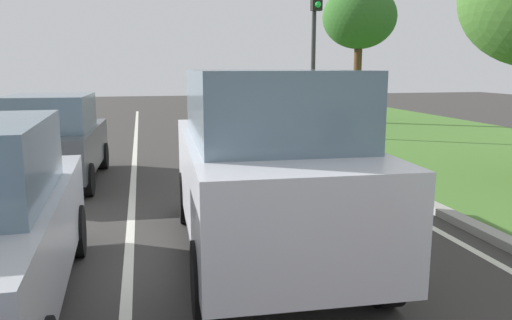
{
  "coord_description": "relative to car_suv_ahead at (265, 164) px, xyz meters",
  "views": [
    {
      "loc": [
        -0.47,
        2.76,
        2.32
      ],
      "look_at": [
        0.86,
        8.64,
        1.2
      ],
      "focal_mm": 35.5,
      "sensor_mm": 36.0,
      "label": 1
    }
  ],
  "objects": [
    {
      "name": "car_hatchback_far",
      "position": [
        -3.15,
        4.79,
        -0.28
      ],
      "size": [
        1.85,
        3.76,
        1.78
      ],
      "rotation": [
        0.0,
        0.0,
        -0.04
      ],
      "color": "#474C51",
      "rests_on": "ground"
    },
    {
      "name": "traffic_light_near_right",
      "position": [
        4.0,
        9.77,
        2.33
      ],
      "size": [
        0.32,
        0.5,
        5.24
      ],
      "color": "#2D2D2D",
      "rests_on": "ground"
    },
    {
      "name": "ground_plane",
      "position": [
        -0.95,
        5.44,
        -1.17
      ],
      "size": [
        60.0,
        60.0,
        0.0
      ],
      "primitive_type": "plane",
      "color": "#383533"
    },
    {
      "name": "lane_line_center",
      "position": [
        -1.65,
        5.44,
        -1.16
      ],
      "size": [
        0.12,
        32.0,
        0.01
      ],
      "primitive_type": "cube",
      "color": "silver",
      "rests_on": "ground"
    },
    {
      "name": "car_suv_ahead",
      "position": [
        0.0,
        0.0,
        0.0
      ],
      "size": [
        2.11,
        4.57,
        2.28
      ],
      "rotation": [
        0.0,
        0.0,
        -0.04
      ],
      "color": "silver",
      "rests_on": "ground"
    },
    {
      "name": "lane_line_right_edge",
      "position": [
        2.65,
        5.44,
        -1.16
      ],
      "size": [
        0.12,
        32.0,
        0.01
      ],
      "primitive_type": "cube",
      "color": "silver",
      "rests_on": "ground"
    },
    {
      "name": "tree_roadside_far",
      "position": [
        7.16,
        13.54,
        3.04
      ],
      "size": [
        2.93,
        2.93,
        5.49
      ],
      "color": "#4C331E",
      "rests_on": "ground"
    },
    {
      "name": "curb_right",
      "position": [
        3.15,
        5.44,
        -1.11
      ],
      "size": [
        0.24,
        48.0,
        0.12
      ],
      "primitive_type": "cube",
      "color": "#9E9B93",
      "rests_on": "ground"
    },
    {
      "name": "grass_verge_right",
      "position": [
        7.55,
        5.44,
        -1.14
      ],
      "size": [
        9.0,
        48.0,
        0.06
      ],
      "primitive_type": "cube",
      "color": "#47752D",
      "rests_on": "ground"
    }
  ]
}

